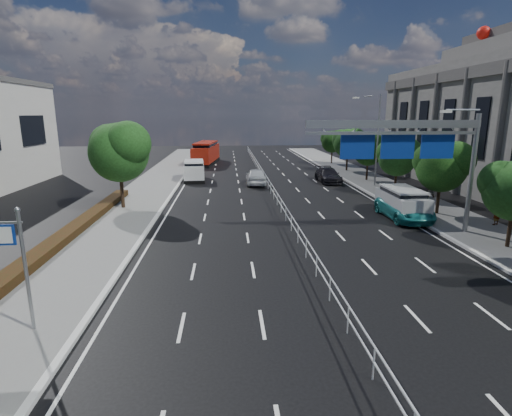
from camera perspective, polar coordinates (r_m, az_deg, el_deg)
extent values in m
plane|color=black|center=(15.03, 11.98, -15.54)|extent=(160.00, 160.00, 0.00)
cube|color=slate|center=(16.35, -32.37, -14.70)|extent=(5.00, 140.00, 0.14)
cube|color=silver|center=(15.35, -23.82, -15.52)|extent=(0.25, 140.00, 0.15)
cube|color=silver|center=(35.86, 2.24, 3.40)|extent=(0.05, 85.00, 0.05)
cube|color=silver|center=(35.94, 2.24, 2.70)|extent=(0.05, 85.00, 0.05)
cube|color=black|center=(21.09, -30.51, -7.47)|extent=(1.00, 36.00, 0.44)
cylinder|color=gray|center=(15.11, -29.96, -8.20)|extent=(0.12, 0.12, 4.20)
sphere|color=gray|center=(14.53, -30.94, -0.25)|extent=(0.18, 0.18, 0.18)
cylinder|color=gray|center=(14.87, -32.65, -1.78)|extent=(1.30, 0.07, 0.07)
cylinder|color=gray|center=(27.11, 28.42, 4.13)|extent=(0.28, 0.28, 7.20)
cube|color=gray|center=(24.54, 19.11, 11.26)|extent=(10.20, 0.25, 0.45)
cube|color=gray|center=(24.55, 19.02, 10.10)|extent=(10.20, 0.18, 0.18)
cylinder|color=gray|center=(26.34, 27.47, 12.35)|extent=(2.00, 0.10, 0.10)
cube|color=silver|center=(25.84, 25.51, 12.34)|extent=(0.60, 0.25, 0.15)
cube|color=navy|center=(25.97, 24.48, 8.00)|extent=(2.00, 0.08, 1.40)
cube|color=white|center=(26.02, 24.43, 8.01)|extent=(1.80, 0.02, 1.20)
cube|color=navy|center=(24.92, 19.58, 8.24)|extent=(2.00, 0.08, 1.40)
cube|color=white|center=(24.97, 19.53, 8.26)|extent=(1.80, 0.02, 1.20)
cube|color=navy|center=(24.07, 14.28, 8.44)|extent=(2.00, 0.08, 1.40)
cube|color=white|center=(24.12, 14.24, 8.45)|extent=(1.80, 0.02, 1.20)
cylinder|color=gray|center=(41.40, 16.96, 9.06)|extent=(0.16, 0.16, 9.00)
cylinder|color=gray|center=(40.94, 15.75, 15.13)|extent=(0.10, 2.40, 0.10)
cube|color=silver|center=(40.55, 14.09, 15.03)|extent=(0.60, 0.25, 0.15)
cube|color=#4C4947|center=(40.53, 28.11, 16.68)|extent=(0.40, 36.00, 1.00)
sphere|color=#B2140C|center=(41.39, 29.76, 20.89)|extent=(1.10, 1.10, 1.10)
cylinder|color=black|center=(32.12, -18.63, 2.90)|extent=(0.28, 0.28, 3.50)
sphere|color=#1A3E13|center=(31.79, -18.97, 7.49)|extent=(4.40, 4.40, 4.40)
sphere|color=#1A3E13|center=(30.88, -17.78, 8.73)|extent=(3.30, 3.30, 3.30)
sphere|color=#1A3E13|center=(32.58, -20.08, 8.52)|extent=(3.08, 3.08, 3.08)
cylinder|color=black|center=(25.45, 32.54, -2.17)|extent=(0.21, 0.21, 2.60)
sphere|color=#1A3E13|center=(25.06, 31.53, 3.23)|extent=(2.24, 2.24, 2.24)
cylinder|color=black|center=(31.57, 24.61, 1.56)|extent=(0.22, 0.22, 2.80)
sphere|color=black|center=(31.26, 24.98, 5.28)|extent=(3.50, 3.50, 3.50)
sphere|color=black|center=(31.09, 26.68, 6.11)|extent=(2.62, 2.62, 2.62)
sphere|color=black|center=(31.38, 23.62, 6.26)|extent=(2.45, 2.45, 2.45)
cylinder|color=black|center=(38.21, 19.31, 3.81)|extent=(0.22, 0.22, 2.70)
sphere|color=#1A3E13|center=(37.96, 19.54, 6.78)|extent=(3.30, 3.30, 3.30)
sphere|color=#1A3E13|center=(37.73, 20.83, 7.47)|extent=(2.48, 2.48, 2.47)
sphere|color=#1A3E13|center=(38.15, 18.50, 7.54)|extent=(2.31, 2.31, 2.31)
cylinder|color=black|center=(45.12, 15.59, 5.39)|extent=(0.21, 0.21, 2.65)
sphere|color=black|center=(44.91, 15.75, 7.87)|extent=(3.20, 3.20, 3.20)
sphere|color=black|center=(44.64, 16.78, 8.46)|extent=(2.40, 2.40, 2.40)
sphere|color=black|center=(45.14, 14.90, 8.49)|extent=(2.24, 2.24, 2.24)
cylinder|color=black|center=(52.18, 12.87, 6.68)|extent=(0.23, 0.23, 2.85)
sphere|color=#1A3E13|center=(51.99, 12.99, 8.98)|extent=(3.60, 3.60, 3.60)
sphere|color=#1A3E13|center=(51.65, 13.97, 9.54)|extent=(2.70, 2.70, 2.70)
sphere|color=#1A3E13|center=(52.30, 12.17, 9.55)|extent=(2.52, 2.52, 2.52)
cylinder|color=black|center=(59.37, 10.77, 7.42)|extent=(0.21, 0.21, 2.60)
sphere|color=black|center=(59.21, 10.86, 9.28)|extent=(3.10, 3.10, 3.10)
sphere|color=black|center=(58.89, 11.59, 9.73)|extent=(2.32, 2.33, 2.32)
sphere|color=black|center=(59.49, 10.25, 9.72)|extent=(2.17, 2.17, 2.17)
cube|color=black|center=(44.60, -8.80, 4.15)|extent=(2.54, 5.18, 0.36)
cube|color=silver|center=(44.47, -8.84, 5.26)|extent=(2.49, 5.08, 1.49)
cube|color=black|center=(44.37, -8.87, 6.21)|extent=(2.22, 3.69, 0.66)
cube|color=silver|center=(44.33, -8.88, 6.63)|extent=(2.32, 3.99, 0.13)
cylinder|color=black|center=(42.98, -10.01, 4.02)|extent=(0.37, 0.76, 0.74)
cylinder|color=black|center=(42.96, -7.62, 4.10)|extent=(0.37, 0.76, 0.74)
cylinder|color=black|center=(46.19, -9.91, 4.66)|extent=(0.37, 0.76, 0.74)
cylinder|color=black|center=(46.18, -7.68, 4.74)|extent=(0.37, 0.76, 0.74)
cube|color=black|center=(59.50, -7.12, 6.46)|extent=(3.77, 10.81, 0.32)
cube|color=maroon|center=(59.35, -7.15, 7.76)|extent=(3.70, 10.60, 2.15)
cube|color=black|center=(59.26, -7.18, 8.80)|extent=(3.15, 7.69, 0.95)
cube|color=maroon|center=(59.22, -7.20, 9.26)|extent=(3.33, 8.32, 0.19)
cylinder|color=black|center=(56.33, -8.76, 6.20)|extent=(0.35, 0.68, 0.65)
cylinder|color=black|center=(55.95, -6.66, 6.21)|extent=(0.35, 0.68, 0.65)
cylinder|color=black|center=(63.01, -7.53, 6.98)|extent=(0.35, 0.68, 0.65)
cylinder|color=black|center=(62.67, -5.65, 7.00)|extent=(0.35, 0.68, 0.65)
imported|color=silver|center=(41.45, -0.01, 4.55)|extent=(2.08, 4.99, 1.69)
imported|color=black|center=(67.61, -7.12, 7.86)|extent=(2.34, 5.29, 1.69)
cube|color=black|center=(30.11, 19.98, -0.95)|extent=(2.21, 5.09, 0.35)
cube|color=#9D9FA4|center=(29.92, 20.11, 0.61)|extent=(2.16, 4.99, 1.43)
cube|color=black|center=(29.78, 20.22, 1.95)|extent=(1.98, 3.60, 0.63)
cube|color=#9D9FA4|center=(29.73, 20.27, 2.54)|extent=(2.07, 3.89, 0.13)
cylinder|color=black|center=(28.26, 19.65, -1.44)|extent=(0.31, 0.72, 0.71)
cylinder|color=black|center=(29.00, 22.87, -1.35)|extent=(0.31, 0.72, 0.71)
cylinder|color=black|center=(31.21, 17.35, 0.08)|extent=(0.31, 0.72, 0.71)
cylinder|color=black|center=(31.87, 20.32, 0.13)|extent=(0.31, 0.72, 0.71)
imported|color=#1C7E7F|center=(29.55, 20.45, -0.08)|extent=(2.57, 5.47, 1.51)
imported|color=black|center=(43.60, 10.27, 4.64)|extent=(2.17, 5.19, 1.50)
imported|color=gray|center=(30.11, 31.15, -0.61)|extent=(0.68, 0.59, 1.57)
imported|color=gray|center=(37.43, 23.57, 2.86)|extent=(1.01, 0.83, 1.91)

